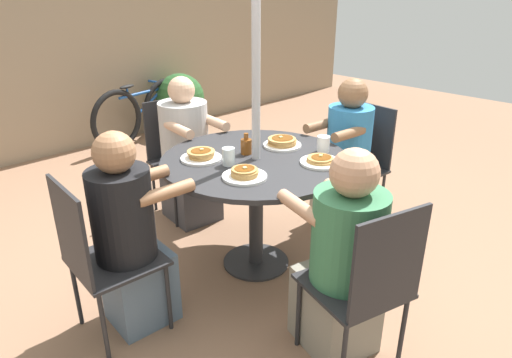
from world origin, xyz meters
name	(u,v)px	position (x,y,z in m)	size (l,w,h in m)	color
ground_plane	(256,262)	(0.00, 0.00, 0.00)	(12.00, 12.00, 0.00)	#8C664C
back_fence	(50,76)	(0.00, 3.13, 0.86)	(10.00, 0.06, 1.71)	gray
patio_table	(256,174)	(0.00, 0.00, 0.66)	(1.19, 1.19, 0.77)	#28282B
umbrella_pole	(256,102)	(0.00, 0.00, 1.13)	(0.05, 0.05, 2.25)	#ADADB2
patio_chair_north	(98,253)	(-1.05, 0.07, 0.52)	(0.46, 0.46, 0.92)	#232326
diner_north	(130,240)	(-0.88, 0.06, 0.52)	(0.52, 0.35, 1.13)	slate
patio_chair_east	(367,281)	(-0.28, -1.02, 0.52)	(0.53, 0.53, 0.92)	#232326
diner_east	(342,263)	(-0.23, -0.84, 0.51)	(0.47, 0.57, 1.11)	gray
patio_chair_south	(360,158)	(1.05, -0.09, 0.52)	(0.46, 0.46, 0.92)	#232326
diner_south	(345,161)	(0.88, -0.07, 0.53)	(0.50, 0.36, 1.15)	beige
patio_chair_west	(176,151)	(0.12, 1.05, 0.52)	(0.47, 0.47, 0.92)	#232326
diner_west	(187,157)	(0.10, 0.87, 0.51)	(0.42, 0.57, 1.14)	#3D3D42
pancake_plate_a	(321,161)	(0.22, -0.34, 0.78)	(0.25, 0.25, 0.05)	white
pancake_plate_b	(282,143)	(0.28, 0.04, 0.79)	(0.25, 0.25, 0.07)	white
pancake_plate_c	(245,174)	(-0.26, -0.17, 0.79)	(0.25, 0.25, 0.07)	white
pancake_plate_d	(201,156)	(-0.25, 0.22, 0.79)	(0.25, 0.25, 0.07)	white
syrup_bottle	(246,146)	(0.02, 0.10, 0.82)	(0.09, 0.07, 0.14)	brown
coffee_cup	(323,144)	(0.40, -0.21, 0.82)	(0.08, 0.08, 0.10)	white
drinking_glass_a	(229,157)	(-0.19, 0.04, 0.82)	(0.08, 0.08, 0.11)	silver
bicycle	(143,112)	(0.87, 2.81, 0.35)	(1.43, 0.44, 0.71)	black
potted_shrub	(180,100)	(1.39, 2.77, 0.42)	(0.60, 0.60, 0.75)	#3D3D3F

